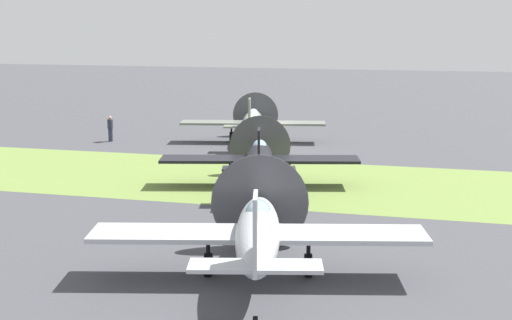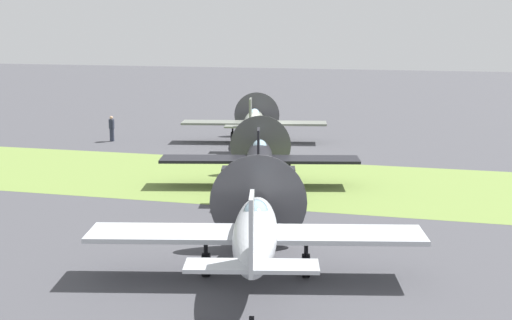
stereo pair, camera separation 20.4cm
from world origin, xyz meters
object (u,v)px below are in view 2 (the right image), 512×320
Objects in this scene: airplane_trail at (256,232)px; ground_crew_chief at (112,128)px; airplane_lead at (254,121)px; airplane_wingman at (260,157)px.

airplane_trail is 28.83m from ground_crew_chief.
airplane_lead is 5.70× the size of ground_crew_chief.
airplane_wingman reaches higher than airplane_lead.
airplane_trail reaches higher than airplane_wingman.
ground_crew_chief is at bearing 111.48° from airplane_trail.
ground_crew_chief is (-16.49, 23.64, -0.68)m from airplane_trail.
airplane_trail is (3.23, -12.78, 0.12)m from airplane_wingman.
airplane_lead is at bearing 91.85° from airplane_trail.
airplane_lead is at bearing 60.80° from ground_crew_chief.
airplane_wingman is at bearing -85.09° from airplane_lead.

